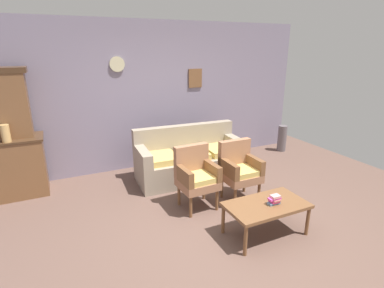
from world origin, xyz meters
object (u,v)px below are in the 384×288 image
object	(u,v)px
armchair_row_middle	(196,175)
floor_vase_by_wall	(282,138)
floral_couch	(190,160)
book_stack_on_table	(275,200)
vase_on_cabinet	(5,133)
side_cabinet	(6,168)
armchair_near_couch_end	(239,168)
coffee_table	(266,207)

from	to	relation	value
armchair_row_middle	floor_vase_by_wall	size ratio (longest dim) A/B	1.56
floral_couch	book_stack_on_table	size ratio (longest dim) A/B	12.08
vase_on_cabinet	floor_vase_by_wall	distance (m)	5.27
side_cabinet	armchair_near_couch_end	bearing A→B (deg)	-26.29
coffee_table	side_cabinet	bearing A→B (deg)	139.86
side_cabinet	floor_vase_by_wall	size ratio (longest dim) A/B	2.00
armchair_row_middle	coffee_table	bearing A→B (deg)	-64.42
vase_on_cabinet	floor_vase_by_wall	size ratio (longest dim) A/B	0.44
armchair_row_middle	armchair_near_couch_end	size ratio (longest dim) A/B	1.00
armchair_row_middle	book_stack_on_table	size ratio (longest dim) A/B	5.68
vase_on_cabinet	floral_couch	distance (m)	2.86
armchair_near_couch_end	floor_vase_by_wall	xyz separation A→B (m)	(2.13, 1.47, -0.21)
side_cabinet	book_stack_on_table	world-z (taller)	side_cabinet
side_cabinet	coffee_table	xyz separation A→B (m)	(2.96, -2.50, -0.09)
floral_couch	armchair_near_couch_end	bearing A→B (deg)	-72.03
side_cabinet	coffee_table	size ratio (longest dim) A/B	1.16
armchair_near_couch_end	book_stack_on_table	world-z (taller)	armchair_near_couch_end
armchair_near_couch_end	floral_couch	bearing A→B (deg)	107.97
floral_couch	armchair_near_couch_end	distance (m)	1.10
vase_on_cabinet	book_stack_on_table	size ratio (longest dim) A/B	1.60
floral_couch	book_stack_on_table	world-z (taller)	floral_couch
side_cabinet	vase_on_cabinet	world-z (taller)	vase_on_cabinet
armchair_row_middle	floor_vase_by_wall	distance (m)	3.17
side_cabinet	vase_on_cabinet	xyz separation A→B (m)	(0.11, -0.18, 0.59)
armchair_near_couch_end	coffee_table	bearing A→B (deg)	-103.37
vase_on_cabinet	book_stack_on_table	distance (m)	3.82
coffee_table	floor_vase_by_wall	xyz separation A→B (m)	(2.35, 2.40, -0.09)
armchair_near_couch_end	floor_vase_by_wall	size ratio (longest dim) A/B	1.56
side_cabinet	floral_couch	distance (m)	2.90
floral_couch	book_stack_on_table	distance (m)	2.02
book_stack_on_table	floral_couch	bearing A→B (deg)	95.51
side_cabinet	coffee_table	world-z (taller)	side_cabinet
floral_couch	armchair_near_couch_end	xyz separation A→B (m)	(0.34, -1.03, 0.17)
armchair_near_couch_end	coffee_table	world-z (taller)	armchair_near_couch_end
coffee_table	floor_vase_by_wall	world-z (taller)	floor_vase_by_wall
vase_on_cabinet	armchair_row_middle	bearing A→B (deg)	-29.24
side_cabinet	armchair_near_couch_end	distance (m)	3.55
coffee_table	vase_on_cabinet	bearing A→B (deg)	140.92
floor_vase_by_wall	vase_on_cabinet	bearing A→B (deg)	-179.13
floral_couch	floor_vase_by_wall	bearing A→B (deg)	10.08
armchair_row_middle	floral_couch	bearing A→B (deg)	69.94
side_cabinet	armchair_row_middle	size ratio (longest dim) A/B	1.28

